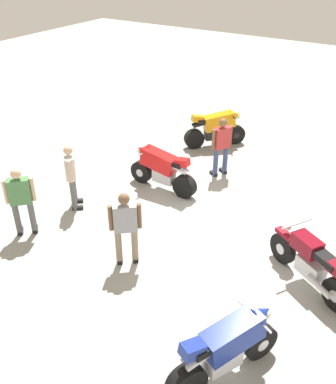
{
  "coord_description": "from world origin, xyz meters",
  "views": [
    {
      "loc": [
        7.36,
        3.29,
        5.72
      ],
      "look_at": [
        0.43,
        -1.08,
        0.75
      ],
      "focal_mm": 40.11,
      "sensor_mm": 36.0,
      "label": 1
    }
  ],
  "objects_px": {
    "motorcycle_blue_sportbike": "(227,348)",
    "person_in_green_shirt": "(21,198)",
    "person_in_white_shirt": "(71,173)",
    "motorcycle_red_sportbike": "(162,169)",
    "motorcycle_orange_sportbike": "(216,128)",
    "person_in_gray_shirt": "(125,225)",
    "person_in_red_shirt": "(222,144)",
    "motorcycle_maroon_cruiser": "(310,262)"
  },
  "relations": [
    {
      "from": "person_in_gray_shirt",
      "to": "person_in_red_shirt",
      "type": "distance_m",
      "value": 4.31
    },
    {
      "from": "person_in_white_shirt",
      "to": "motorcycle_red_sportbike",
      "type": "bearing_deg",
      "value": 11.53
    },
    {
      "from": "person_in_gray_shirt",
      "to": "person_in_green_shirt",
      "type": "relative_size",
      "value": 1.0
    },
    {
      "from": "motorcycle_orange_sportbike",
      "to": "person_in_gray_shirt",
      "type": "bearing_deg",
      "value": -126.24
    },
    {
      "from": "motorcycle_red_sportbike",
      "to": "person_in_red_shirt",
      "type": "distance_m",
      "value": 1.79
    },
    {
      "from": "motorcycle_red_sportbike",
      "to": "motorcycle_maroon_cruiser",
      "type": "relative_size",
      "value": 1.06
    },
    {
      "from": "person_in_green_shirt",
      "to": "person_in_white_shirt",
      "type": "bearing_deg",
      "value": -50.13
    },
    {
      "from": "motorcycle_red_sportbike",
      "to": "person_in_gray_shirt",
      "type": "relative_size",
      "value": 1.21
    },
    {
      "from": "motorcycle_red_sportbike",
      "to": "motorcycle_orange_sportbike",
      "type": "distance_m",
      "value": 3.11
    },
    {
      "from": "motorcycle_blue_sportbike",
      "to": "person_in_white_shirt",
      "type": "height_order",
      "value": "person_in_white_shirt"
    },
    {
      "from": "person_in_white_shirt",
      "to": "person_in_green_shirt",
      "type": "bearing_deg",
      "value": -137.29
    },
    {
      "from": "motorcycle_maroon_cruiser",
      "to": "person_in_gray_shirt",
      "type": "relative_size",
      "value": 1.14
    },
    {
      "from": "motorcycle_maroon_cruiser",
      "to": "person_in_white_shirt",
      "type": "bearing_deg",
      "value": 34.58
    },
    {
      "from": "person_in_gray_shirt",
      "to": "person_in_white_shirt",
      "type": "distance_m",
      "value": 2.53
    },
    {
      "from": "motorcycle_maroon_cruiser",
      "to": "motorcycle_orange_sportbike",
      "type": "bearing_deg",
      "value": -15.91
    },
    {
      "from": "motorcycle_red_sportbike",
      "to": "motorcycle_blue_sportbike",
      "type": "relative_size",
      "value": 1.07
    },
    {
      "from": "motorcycle_orange_sportbike",
      "to": "motorcycle_blue_sportbike",
      "type": "bearing_deg",
      "value": -108.23
    },
    {
      "from": "person_in_white_shirt",
      "to": "person_in_red_shirt",
      "type": "xyz_separation_m",
      "value": [
        -3.32,
        2.26,
        0.01
      ]
    },
    {
      "from": "motorcycle_red_sportbike",
      "to": "person_in_white_shirt",
      "type": "height_order",
      "value": "person_in_white_shirt"
    },
    {
      "from": "motorcycle_red_sportbike",
      "to": "motorcycle_orange_sportbike",
      "type": "relative_size",
      "value": 1.27
    },
    {
      "from": "motorcycle_blue_sportbike",
      "to": "person_in_green_shirt",
      "type": "distance_m",
      "value": 5.33
    },
    {
      "from": "motorcycle_red_sportbike",
      "to": "person_in_gray_shirt",
      "type": "height_order",
      "value": "person_in_gray_shirt"
    },
    {
      "from": "person_in_red_shirt",
      "to": "motorcycle_blue_sportbike",
      "type": "bearing_deg",
      "value": 144.63
    },
    {
      "from": "motorcycle_red_sportbike",
      "to": "person_in_white_shirt",
      "type": "bearing_deg",
      "value": 55.35
    },
    {
      "from": "motorcycle_orange_sportbike",
      "to": "person_in_green_shirt",
      "type": "relative_size",
      "value": 0.95
    },
    {
      "from": "motorcycle_orange_sportbike",
      "to": "person_in_green_shirt",
      "type": "height_order",
      "value": "person_in_green_shirt"
    },
    {
      "from": "motorcycle_blue_sportbike",
      "to": "person_in_gray_shirt",
      "type": "relative_size",
      "value": 1.13
    },
    {
      "from": "motorcycle_blue_sportbike",
      "to": "person_in_green_shirt",
      "type": "xyz_separation_m",
      "value": [
        -0.89,
        -5.25,
        0.32
      ]
    },
    {
      "from": "person_in_gray_shirt",
      "to": "motorcycle_red_sportbike",
      "type": "bearing_deg",
      "value": -20.8
    },
    {
      "from": "person_in_gray_shirt",
      "to": "motorcycle_blue_sportbike",
      "type": "bearing_deg",
      "value": -155.05
    },
    {
      "from": "motorcycle_orange_sportbike",
      "to": "person_in_red_shirt",
      "type": "relative_size",
      "value": 0.94
    },
    {
      "from": "motorcycle_red_sportbike",
      "to": "motorcycle_orange_sportbike",
      "type": "xyz_separation_m",
      "value": [
        -3.11,
        -0.04,
        0.0
      ]
    },
    {
      "from": "motorcycle_blue_sportbike",
      "to": "person_in_red_shirt",
      "type": "height_order",
      "value": "person_in_red_shirt"
    },
    {
      "from": "motorcycle_orange_sportbike",
      "to": "motorcycle_blue_sportbike",
      "type": "height_order",
      "value": "same"
    },
    {
      "from": "motorcycle_red_sportbike",
      "to": "person_in_red_shirt",
      "type": "bearing_deg",
      "value": -119.49
    },
    {
      "from": "motorcycle_blue_sportbike",
      "to": "person_in_green_shirt",
      "type": "bearing_deg",
      "value": 107.08
    },
    {
      "from": "person_in_red_shirt",
      "to": "person_in_green_shirt",
      "type": "bearing_deg",
      "value": 90.7
    },
    {
      "from": "motorcycle_blue_sportbike",
      "to": "motorcycle_maroon_cruiser",
      "type": "distance_m",
      "value": 2.64
    },
    {
      "from": "motorcycle_red_sportbike",
      "to": "motorcycle_orange_sportbike",
      "type": "bearing_deg",
      "value": -87.34
    },
    {
      "from": "person_in_red_shirt",
      "to": "person_in_white_shirt",
      "type": "bearing_deg",
      "value": 83.35
    },
    {
      "from": "motorcycle_orange_sportbike",
      "to": "person_in_red_shirt",
      "type": "xyz_separation_m",
      "value": [
        1.61,
        0.96,
        0.33
      ]
    },
    {
      "from": "motorcycle_maroon_cruiser",
      "to": "person_in_red_shirt",
      "type": "xyz_separation_m",
      "value": [
        -3.0,
        -3.31,
        0.4
      ]
    }
  ]
}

